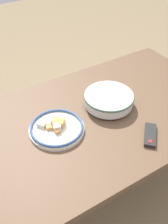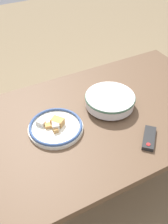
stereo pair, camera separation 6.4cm
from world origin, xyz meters
name	(u,v)px [view 2 (the right image)]	position (x,y,z in m)	size (l,w,h in m)	color
ground_plane	(90,190)	(0.00, 0.00, 0.00)	(8.00, 8.00, 0.00)	#7F6B4C
dining_table	(92,127)	(0.00, 0.00, 0.63)	(1.58, 0.86, 0.70)	brown
noodle_bowl	(110,100)	(-0.13, -0.04, 0.74)	(0.28, 0.28, 0.07)	silver
food_plate	(56,127)	(0.21, -0.01, 0.72)	(0.28, 0.28, 0.05)	silver
tv_remote	(149,138)	(-0.17, 0.27, 0.71)	(0.15, 0.15, 0.02)	black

